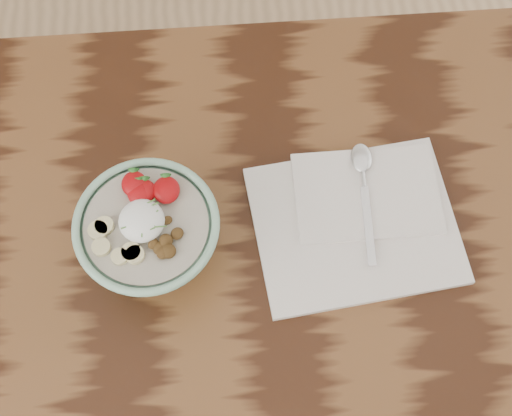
{
  "coord_description": "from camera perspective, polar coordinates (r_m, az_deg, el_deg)",
  "views": [
    {
      "loc": [
        -5.05,
        -21.03,
        161.98
      ],
      "look_at": [
        -2.74,
        10.93,
        85.37
      ],
      "focal_mm": 50.0,
      "sensor_mm": 36.0,
      "label": 1
    }
  ],
  "objects": [
    {
      "name": "table",
      "position": [
        0.99,
        2.08,
        -10.2
      ],
      "size": [
        160.0,
        90.0,
        75.0
      ],
      "color": "black",
      "rests_on": "ground"
    },
    {
      "name": "breakfast_bowl",
      "position": [
        0.87,
        -8.49,
        -2.12
      ],
      "size": [
        17.38,
        17.38,
        11.9
      ],
      "rotation": [
        0.0,
        0.0,
        -0.37
      ],
      "color": "#8BBB9E",
      "rests_on": "table"
    },
    {
      "name": "napkin",
      "position": [
        0.94,
        8.11,
        -0.82
      ],
      "size": [
        28.08,
        23.7,
        1.59
      ],
      "rotation": [
        0.0,
        0.0,
        0.11
      ],
      "color": "white",
      "rests_on": "table"
    },
    {
      "name": "spoon",
      "position": [
        0.95,
        8.56,
        2.67
      ],
      "size": [
        3.05,
        17.25,
        0.9
      ],
      "rotation": [
        0.0,
        0.0,
        -0.04
      ],
      "color": "silver",
      "rests_on": "napkin"
    }
  ]
}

